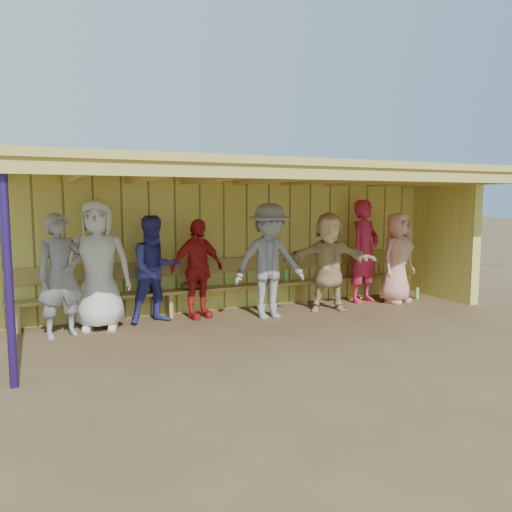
{
  "coord_description": "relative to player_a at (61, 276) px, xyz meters",
  "views": [
    {
      "loc": [
        -3.37,
        -7.09,
        1.97
      ],
      "look_at": [
        0.0,
        0.35,
        1.05
      ],
      "focal_mm": 35.0,
      "sensor_mm": 36.0,
      "label": 1
    }
  ],
  "objects": [
    {
      "name": "dugout_equipment",
      "position": [
        2.4,
        0.51,
        -0.4
      ],
      "size": [
        6.24,
        0.62,
        0.8
      ],
      "color": "gold",
      "rests_on": "ground"
    },
    {
      "name": "dugout_structure",
      "position": [
        3.4,
        0.21,
        0.8
      ],
      "size": [
        8.8,
        3.2,
        2.5
      ],
      "color": "#DAD05D",
      "rests_on": "ground"
    },
    {
      "name": "player_a",
      "position": [
        0.0,
        0.0,
        0.0
      ],
      "size": [
        0.75,
        0.61,
        1.79
      ],
      "primitive_type": "imported",
      "rotation": [
        0.0,
        0.0,
        0.32
      ],
      "color": "gray",
      "rests_on": "ground"
    },
    {
      "name": "player_h",
      "position": [
        6.02,
        -0.05,
        -0.03
      ],
      "size": [
        0.97,
        0.77,
        1.73
      ],
      "primitive_type": "imported",
      "rotation": [
        0.0,
        0.0,
        0.29
      ],
      "color": "tan",
      "rests_on": "ground"
    },
    {
      "name": "player_g",
      "position": [
        5.47,
        0.24,
        0.09
      ],
      "size": [
        0.83,
        0.67,
        1.97
      ],
      "primitive_type": "imported",
      "rotation": [
        0.0,
        0.0,
        0.32
      ],
      "color": "#BE1E41",
      "rests_on": "ground"
    },
    {
      "name": "player_b",
      "position": [
        0.55,
        0.23,
        0.1
      ],
      "size": [
        1.09,
        0.84,
        1.98
      ],
      "primitive_type": "imported",
      "rotation": [
        0.0,
        0.0,
        -0.24
      ],
      "color": "silver",
      "rests_on": "ground"
    },
    {
      "name": "player_e",
      "position": [
        3.23,
        -0.18,
        0.06
      ],
      "size": [
        1.27,
        0.77,
        1.91
      ],
      "primitive_type": "imported",
      "rotation": [
        0.0,
        0.0,
        -0.05
      ],
      "color": "gray",
      "rests_on": "ground"
    },
    {
      "name": "bench",
      "position": [
        3.01,
        0.63,
        -0.37
      ],
      "size": [
        7.6,
        0.34,
        0.93
      ],
      "color": "tan",
      "rests_on": "ground"
    },
    {
      "name": "player_c",
      "position": [
        1.43,
        0.3,
        -0.03
      ],
      "size": [
        0.93,
        0.77,
        1.73
      ],
      "primitive_type": "imported",
      "rotation": [
        0.0,
        0.0,
        0.15
      ],
      "color": "#34348F",
      "rests_on": "ground"
    },
    {
      "name": "player_d",
      "position": [
        2.14,
        0.33,
        -0.06
      ],
      "size": [
        1.04,
        0.62,
        1.66
      ],
      "primitive_type": "imported",
      "rotation": [
        0.0,
        0.0,
        0.23
      ],
      "color": "red",
      "rests_on": "ground"
    },
    {
      "name": "ground",
      "position": [
        3.01,
        -0.48,
        -0.89
      ],
      "size": [
        90.0,
        90.0,
        0.0
      ],
      "primitive_type": "plane",
      "color": "brown",
      "rests_on": "ground"
    },
    {
      "name": "player_f",
      "position": [
        4.43,
        -0.12,
        -0.01
      ],
      "size": [
        1.7,
        1.13,
        1.76
      ],
      "primitive_type": "imported",
      "rotation": [
        0.0,
        0.0,
        -0.41
      ],
      "color": "#DAB67B",
      "rests_on": "ground"
    }
  ]
}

